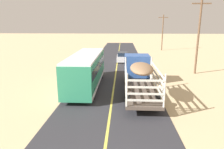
{
  "coord_description": "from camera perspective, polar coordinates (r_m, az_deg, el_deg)",
  "views": [
    {
      "loc": [
        0.81,
        -5.48,
        6.07
      ],
      "look_at": [
        0.0,
        10.17,
        2.14
      ],
      "focal_mm": 32.89,
      "sensor_mm": 36.0,
      "label": 1
    }
  ],
  "objects": [
    {
      "name": "livestock_truck",
      "position": [
        19.31,
        7.31,
        1.15
      ],
      "size": [
        2.53,
        9.7,
        3.02
      ],
      "color": "#3359A5",
      "rests_on": "road_surface"
    },
    {
      "name": "bus",
      "position": [
        19.77,
        -7.19,
        1.33
      ],
      "size": [
        2.54,
        10.0,
        3.21
      ],
      "color": "#2D8C66",
      "rests_on": "road_surface"
    },
    {
      "name": "car_far",
      "position": [
        33.71,
        2.91,
        4.87
      ],
      "size": [
        1.8,
        4.4,
        1.46
      ],
      "color": "silver",
      "rests_on": "road_surface"
    },
    {
      "name": "power_pole_mid",
      "position": [
        26.87,
        22.91,
        10.14
      ],
      "size": [
        2.2,
        0.24,
        8.87
      ],
      "color": "brown",
      "rests_on": "ground"
    },
    {
      "name": "power_pole_far",
      "position": [
        48.79,
        13.88,
        11.53
      ],
      "size": [
        2.2,
        0.24,
        7.91
      ],
      "color": "brown",
      "rests_on": "ground"
    }
  ]
}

